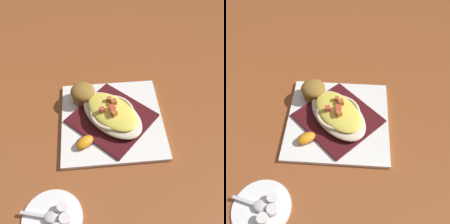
# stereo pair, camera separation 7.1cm
# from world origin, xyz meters

# --- Properties ---
(ground_plane) EXTENTS (2.60, 2.60, 0.00)m
(ground_plane) POSITION_xyz_m (0.00, 0.00, 0.00)
(ground_plane) COLOR brown
(square_plate) EXTENTS (0.32, 0.32, 0.01)m
(square_plate) POSITION_xyz_m (0.00, 0.00, 0.01)
(square_plate) COLOR white
(square_plate) RESTS_ON ground_plane
(folded_napkin) EXTENTS (0.26, 0.26, 0.01)m
(folded_napkin) POSITION_xyz_m (0.00, 0.00, 0.01)
(folded_napkin) COLOR #441015
(folded_napkin) RESTS_ON square_plate
(gratin_dish) EXTENTS (0.22, 0.19, 0.05)m
(gratin_dish) POSITION_xyz_m (-0.00, -0.00, 0.04)
(gratin_dish) COLOR beige
(gratin_dish) RESTS_ON folded_napkin
(muffin) EXTENTS (0.07, 0.07, 0.05)m
(muffin) POSITION_xyz_m (-0.09, -0.06, 0.04)
(muffin) COLOR olive
(muffin) RESTS_ON square_plate
(orange_garnish) EXTENTS (0.05, 0.06, 0.02)m
(orange_garnish) POSITION_xyz_m (0.06, -0.09, 0.02)
(orange_garnish) COLOR #452064
(orange_garnish) RESTS_ON square_plate
(creamer_saucer) EXTENTS (0.13, 0.13, 0.01)m
(creamer_saucer) POSITION_xyz_m (0.22, -0.19, 0.00)
(creamer_saucer) COLOR white
(creamer_saucer) RESTS_ON ground_plane
(spoon) EXTENTS (0.05, 0.09, 0.01)m
(spoon) POSITION_xyz_m (0.22, -0.20, 0.01)
(spoon) COLOR silver
(spoon) RESTS_ON creamer_saucer
(creamer_cup_0) EXTENTS (0.02, 0.02, 0.02)m
(creamer_cup_0) POSITION_xyz_m (0.25, -0.19, 0.02)
(creamer_cup_0) COLOR white
(creamer_cup_0) RESTS_ON creamer_saucer
(creamer_cup_1) EXTENTS (0.02, 0.02, 0.02)m
(creamer_cup_1) POSITION_xyz_m (0.23, -0.17, 0.02)
(creamer_cup_1) COLOR white
(creamer_cup_1) RESTS_ON creamer_saucer
(creamer_cup_2) EXTENTS (0.02, 0.02, 0.02)m
(creamer_cup_2) POSITION_xyz_m (0.21, -0.17, 0.02)
(creamer_cup_2) COLOR white
(creamer_cup_2) RESTS_ON creamer_saucer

